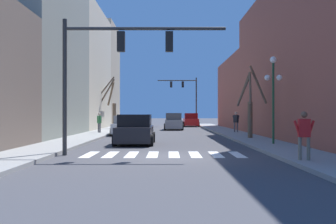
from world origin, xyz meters
name	(u,v)px	position (x,y,z in m)	size (l,w,h in m)	color
ground_plane	(165,157)	(0.00, 0.00, 0.00)	(240.00, 240.00, 0.00)	#424247
sidewalk_left	(25,155)	(-5.63, 0.00, 0.07)	(2.48, 90.00, 0.15)	gray
sidewalk_right	(304,155)	(5.63, 0.00, 0.07)	(2.48, 90.00, 0.15)	gray
building_row_left	(61,69)	(-9.87, 20.54, 5.91)	(6.00, 47.78, 13.56)	#66564C
building_row_right	(303,61)	(9.87, 12.65, 5.57)	(6.00, 42.65, 13.69)	#934C3D
crosswalk_stripes	(165,154)	(0.00, 0.97, 0.00)	(6.75, 2.60, 0.01)	white
traffic_signal_near	(115,56)	(-2.10, 0.64, 4.17)	(6.84, 0.28, 5.72)	#2D2D2D
traffic_signal_far	(187,91)	(2.68, 38.76, 4.79)	(5.47, 0.28, 6.72)	#2D2D2D
street_lamp_right_corner	(275,82)	(5.81, 5.08, 3.42)	(0.95, 0.36, 4.65)	#1E4C2D
car_parked_left_near	(175,122)	(0.79, 25.87, 0.82)	(2.02, 4.26, 1.78)	gray
car_at_intersection	(137,130)	(-1.68, 6.54, 0.79)	(2.19, 4.33, 1.70)	black
car_driving_toward_lane	(192,120)	(3.22, 36.23, 0.82)	(2.09, 4.90, 1.77)	red
car_parked_right_mid	(128,126)	(-3.16, 15.96, 0.74)	(2.21, 4.52, 1.58)	silver
pedestrian_on_right_sidewalk	(101,121)	(-5.57, 17.08, 1.13)	(0.50, 0.62, 1.66)	#4C4C51
pedestrian_crossing_street	(238,120)	(5.98, 17.52, 1.18)	(0.54, 0.63, 1.74)	#4C4C51
pedestrian_waiting_at_curb	(306,131)	(4.89, -2.29, 1.15)	(0.73, 0.25, 1.68)	#7A705B
street_tree_right_far	(252,106)	(5.63, 10.06, 2.25)	(2.12, 2.30, 4.79)	brown
street_tree_left_near	(113,106)	(-5.91, 26.46, 2.59)	(2.33, 2.96, 5.58)	brown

